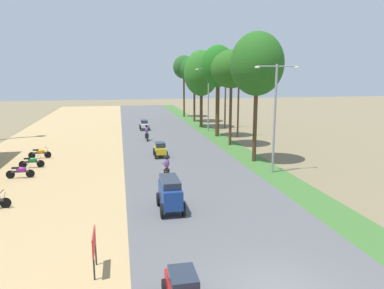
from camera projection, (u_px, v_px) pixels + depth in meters
The scene contains 19 objects.
parked_motorbike_third at pixel (21, 171), 24.02m from camera, with size 1.80×0.54×0.94m.
parked_motorbike_fourth at pixel (32, 161), 26.65m from camera, with size 1.80×0.54×0.94m.
parked_motorbike_fifth at pixel (40, 153), 29.62m from camera, with size 1.80×0.54×0.94m.
street_signboard at pixel (94, 244), 12.51m from camera, with size 0.06×1.30×1.50m.
median_tree_nearest at pixel (257, 64), 27.36m from camera, with size 4.08×4.08×9.99m.
median_tree_second at pixel (231, 69), 33.90m from camera, with size 3.91×3.91×9.08m.
median_tree_third at pixel (218, 67), 38.83m from camera, with size 3.60×3.60×9.89m.
median_tree_fourth at pixel (201, 73), 45.56m from camera, with size 4.46×4.46×9.77m.
median_tree_fifth at pixel (194, 70), 51.07m from camera, with size 3.99×3.99×9.36m.
median_tree_sixth at pixel (184, 67), 56.82m from camera, with size 3.40×3.40×9.66m.
streetlamp_near at pixel (275, 111), 24.74m from camera, with size 3.16×0.20×7.49m.
streetlamp_mid at pixel (208, 95), 43.03m from camera, with size 3.16×0.20×7.55m.
utility_pole_near at pixel (225, 90), 45.42m from camera, with size 1.80×0.20×9.42m.
utility_pole_far at pixel (239, 95), 39.19m from camera, with size 1.80×0.20×8.89m.
car_van_blue at pixel (170, 192), 18.23m from camera, with size 1.19×2.41×1.67m.
car_hatchback_yellow at pixel (160, 149), 30.12m from camera, with size 1.04×2.00×1.23m.
car_sedan_white at pixel (144, 124), 44.68m from camera, with size 1.10×2.26×1.19m.
motorbike_foreground_rider at pixel (166, 168), 23.64m from camera, with size 0.54×1.80×1.66m.
motorbike_ahead_second at pixel (147, 133), 37.47m from camera, with size 0.54×1.80×1.66m.
Camera 1 is at (-4.64, -9.58, 6.93)m, focal length 33.79 mm.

